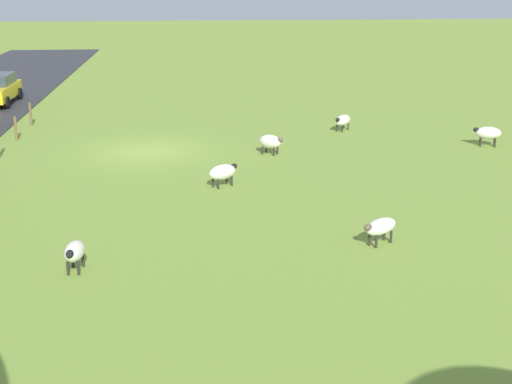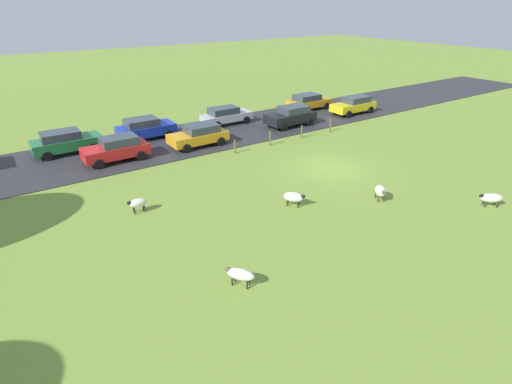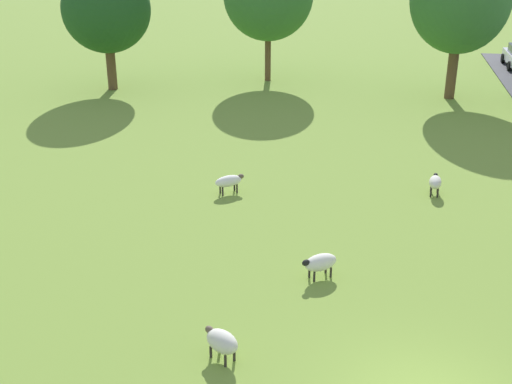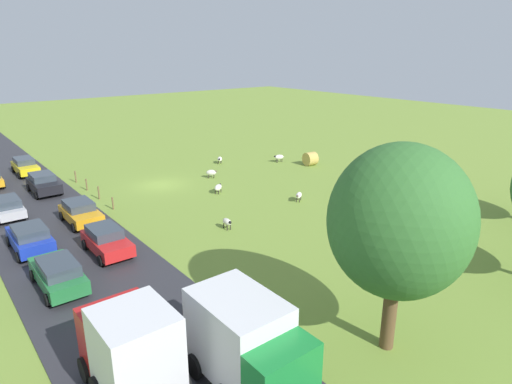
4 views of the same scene
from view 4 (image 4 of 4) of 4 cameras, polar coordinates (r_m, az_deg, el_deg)
name	(u,v)px [view 4 (image 4 of 4)]	position (r m, az deg, el deg)	size (l,w,h in m)	color
ground_plane	(161,185)	(41.17, -12.32, 0.89)	(160.00, 160.00, 0.00)	olive
road_strip	(35,210)	(38.03, -26.87, -2.10)	(8.00, 80.00, 0.06)	#2D2D33
sheep_0	(227,222)	(30.39, -3.79, -3.92)	(0.54, 1.05, 0.75)	silver
sheep_1	(220,159)	(47.98, -4.75, 4.29)	(1.07, 1.19, 0.73)	white
sheep_2	(279,157)	(48.42, 3.02, 4.56)	(1.20, 0.79, 0.83)	silver
sheep_3	(299,195)	(35.98, 5.58, -0.44)	(1.17, 1.01, 0.73)	white
sheep_4	(218,188)	(37.96, -4.95, 0.59)	(1.17, 1.05, 0.77)	silver
sheep_5	(211,173)	(42.56, -5.85, 2.52)	(1.10, 0.99, 0.81)	silver
hay_bale_0	(310,159)	(47.36, 7.09, 4.32)	(1.42, 1.42, 1.16)	tan
tree_0	(399,222)	(17.57, 18.19, -3.70)	(5.52, 5.52, 8.71)	brown
fence_post_0	(76,177)	(44.21, -22.45, 1.85)	(0.12, 0.12, 1.11)	brown
fence_post_1	(87,185)	(41.36, -21.21, 0.89)	(0.12, 0.12, 1.04)	brown
fence_post_2	(99,193)	(38.52, -19.80, -0.11)	(0.12, 0.12, 1.11)	brown
fence_post_3	(113,203)	(35.76, -18.15, -1.41)	(0.12, 0.12, 1.00)	brown
truck_0	(247,344)	(16.52, -1.22, -19.17)	(2.78, 4.85, 3.45)	#197F33
truck_1	(130,346)	(17.10, -16.06, -18.74)	(2.82, 3.92, 3.39)	#B21919
car_0	(8,206)	(37.18, -29.63, -1.64)	(1.97, 4.44, 1.49)	#B7B7BC
car_1	(106,240)	(28.14, -18.91, -5.94)	(2.07, 4.25, 1.60)	red
car_2	(80,212)	(33.60, -21.90, -2.41)	(2.16, 4.29, 1.54)	orange
car_3	(30,237)	(30.36, -27.35, -5.27)	(2.20, 4.35, 1.61)	#1933B2
car_4	(25,166)	(49.14, -27.87, 3.04)	(2.01, 4.55, 1.58)	yellow
car_6	(58,273)	(25.11, -24.37, -9.61)	(2.09, 4.59, 1.61)	#237238
car_7	(44,183)	(41.86, -25.94, 1.05)	(2.18, 4.34, 1.66)	black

